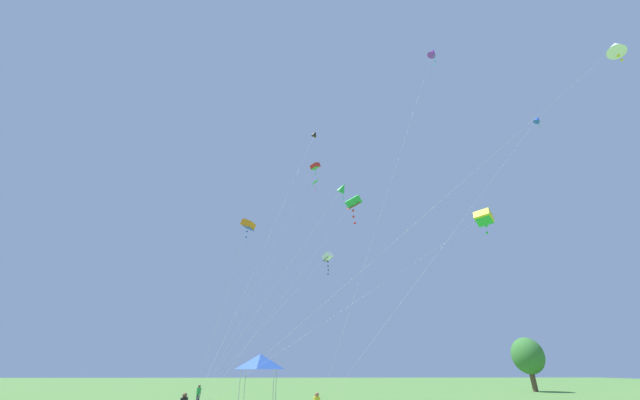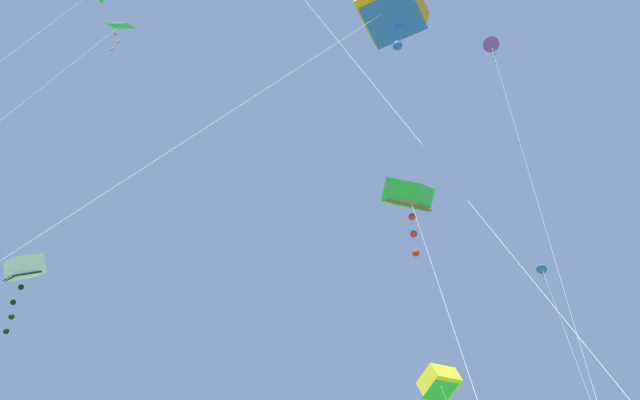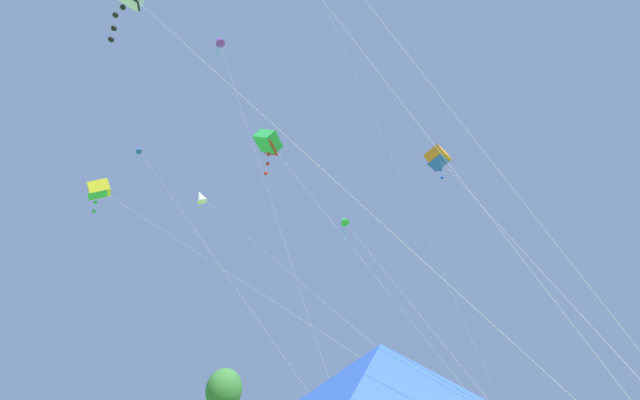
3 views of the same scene
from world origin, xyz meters
The scene contains 14 objects.
tree_near_right centered at (-24.97, 37.19, 4.44)m, with size 4.55×4.10×6.87m.
festival_tent centered at (-6.06, 2.09, 3.39)m, with size 3.09×3.09×4.01m.
person_green_shirt centered at (-6.99, -3.18, 0.83)m, with size 0.37×0.37×1.55m.
kite_green_delta_0 centered at (-6.80, 6.68, 21.51)m, with size 0.96×10.40×22.19m.
kite_black_diamond_1 centered at (-2.67, 6.66, 25.35)m, with size 10.06×7.12×25.87m.
kite_white_diamond_2 centered at (13.62, 24.60, 20.37)m, with size 9.62×25.96×21.13m.
kite_yellow_box_3 centered at (0.81, 21.17, 14.53)m, with size 4.42×23.54×15.20m.
kite_orange_box_4 centered at (2.59, 1.50, 12.88)m, with size 10.22×5.77×13.33m.
kite_green_box_5 centered at (1.60, 9.91, 15.39)m, with size 3.34×11.13×16.22m.
kite_red_box_6 centered at (-7.87, 6.84, 24.46)m, with size 2.08×11.15×25.00m.
kite_purple_diamond_7 centered at (5.15, 17.34, 29.02)m, with size 0.77×11.27×29.64m.
kite_white_box_8 centered at (-9.11, 8.31, 13.84)m, with size 3.32×12.59×14.46m.
kite_green_diamond_9 centered at (8.41, 8.30, 13.18)m, with size 4.51×9.76×13.67m.
kite_blue_diamond_10 centered at (5.81, 24.54, 20.99)m, with size 0.68×18.66×21.52m.
Camera 1 is at (28.52, 6.22, 2.82)m, focal length 20.00 mm.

